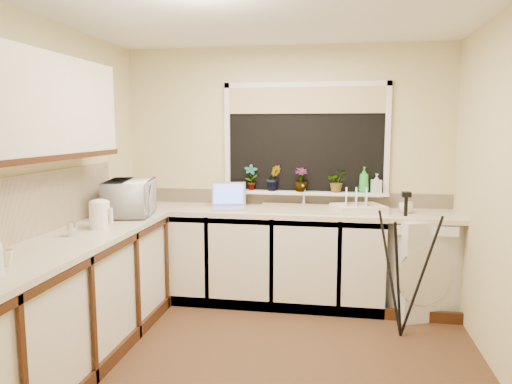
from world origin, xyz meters
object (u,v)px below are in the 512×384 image
at_px(steel_jar, 72,229).
at_px(microwave, 130,198).
at_px(soap_bottle_clear, 376,183).
at_px(cup_back, 406,208).
at_px(washing_machine, 419,263).
at_px(plant_d, 337,182).
at_px(plant_b, 274,178).
at_px(soap_bottle_green, 364,180).
at_px(kettle, 100,216).
at_px(tripod, 403,265).
at_px(dish_rack, 358,209).
at_px(cup_left, 5,258).
at_px(plant_a, 251,177).
at_px(laptop, 229,202).
at_px(plant_c, 301,179).

distance_m(steel_jar, microwave, 0.86).
height_order(soap_bottle_clear, cup_back, soap_bottle_clear).
xyz_separation_m(washing_machine, plant_d, (-0.75, 0.20, 0.71)).
bearing_deg(plant_b, steel_jar, -128.64).
height_order(plant_b, soap_bottle_green, plant_b).
distance_m(kettle, tripod, 2.40).
bearing_deg(soap_bottle_green, steel_jar, -143.03).
bearing_deg(dish_rack, cup_left, -154.50).
relative_size(tripod, plant_d, 5.73).
distance_m(dish_rack, plant_b, 0.87).
xyz_separation_m(tripod, cup_left, (-2.36, -1.49, 0.36)).
xyz_separation_m(soap_bottle_green, cup_back, (0.36, -0.23, -0.22)).
relative_size(plant_a, cup_left, 2.72).
xyz_separation_m(dish_rack, soap_bottle_clear, (0.17, 0.24, 0.21)).
height_order(washing_machine, plant_a, plant_a).
bearing_deg(microwave, laptop, -70.27).
relative_size(laptop, dish_rack, 0.86).
bearing_deg(soap_bottle_clear, dish_rack, -125.98).
height_order(tripod, soap_bottle_clear, soap_bottle_clear).
height_order(microwave, plant_a, plant_a).
distance_m(washing_machine, plant_b, 1.57).
relative_size(tripod, soap_bottle_clear, 6.41).
xyz_separation_m(kettle, steel_jar, (-0.07, -0.27, -0.05)).
bearing_deg(washing_machine, cup_back, 157.03).
bearing_deg(soap_bottle_green, plant_d, -173.79).
xyz_separation_m(soap_bottle_clear, cup_left, (-2.19, -2.31, -0.20)).
relative_size(laptop, steel_jar, 3.82).
distance_m(plant_c, plant_d, 0.34).
relative_size(kettle, dish_rack, 0.46).
bearing_deg(kettle, plant_a, 54.20).
distance_m(microwave, soap_bottle_green, 2.18).
xyz_separation_m(dish_rack, tripod, (0.34, -0.58, -0.35)).
bearing_deg(plant_b, kettle, -132.42).
distance_m(kettle, microwave, 0.58).
relative_size(steel_jar, cup_back, 0.77).
bearing_deg(cup_back, soap_bottle_green, 147.98).
bearing_deg(cup_back, plant_d, 162.03).
height_order(tripod, plant_a, plant_a).
xyz_separation_m(washing_machine, tripod, (-0.22, -0.61, 0.15)).
height_order(steel_jar, plant_d, plant_d).
relative_size(kettle, plant_a, 0.79).
distance_m(plant_a, cup_left, 2.52).
relative_size(washing_machine, steel_jar, 8.81).
distance_m(tripod, cup_back, 0.71).
height_order(microwave, plant_d, plant_d).
xyz_separation_m(washing_machine, soap_bottle_clear, (-0.39, 0.21, 0.70)).
xyz_separation_m(steel_jar, plant_a, (1.01, 1.57, 0.23)).
xyz_separation_m(laptop, cup_left, (-0.81, -2.08, -0.02)).
xyz_separation_m(plant_d, soap_bottle_green, (0.25, 0.03, 0.02)).
xyz_separation_m(washing_machine, kettle, (-2.53, -1.08, 0.56)).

